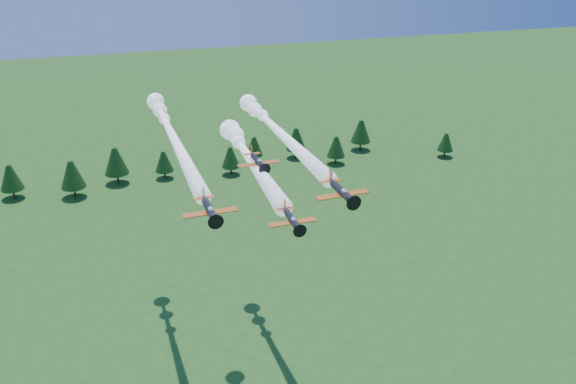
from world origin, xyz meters
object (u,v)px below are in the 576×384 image
object	(u,v)px
plane_left	(172,134)
plane_right	(277,130)
plane_lead	(248,155)
plane_slot	(258,161)

from	to	relation	value
plane_left	plane_right	size ratio (longest dim) A/B	1.13
plane_lead	plane_right	bearing A→B (deg)	58.05
plane_left	plane_slot	size ratio (longest dim) A/B	8.47
plane_lead	plane_left	world-z (taller)	plane_lead
plane_lead	plane_right	world-z (taller)	plane_lead
plane_lead	plane_slot	size ratio (longest dim) A/B	5.85
plane_right	plane_slot	distance (m)	23.07
plane_lead	plane_right	size ratio (longest dim) A/B	0.78
plane_slot	plane_lead	bearing A→B (deg)	88.62
plane_left	plane_lead	bearing A→B (deg)	-65.03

